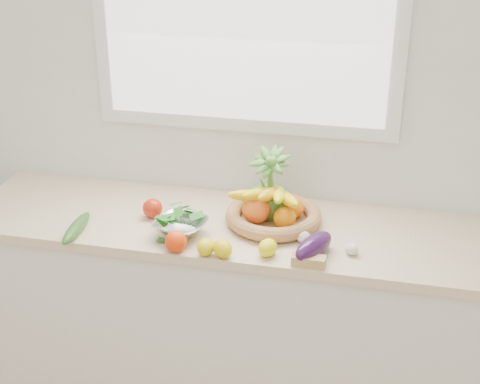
% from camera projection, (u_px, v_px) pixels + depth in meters
% --- Properties ---
extents(back_wall, '(4.50, 0.02, 2.70)m').
position_uv_depth(back_wall, '(245.00, 96.00, 2.83)').
color(back_wall, white).
rests_on(back_wall, ground).
extents(counter_cabinet, '(2.20, 0.58, 0.86)m').
position_uv_depth(counter_cabinet, '(230.00, 316.00, 2.95)').
color(counter_cabinet, silver).
rests_on(counter_cabinet, ground).
extents(countertop, '(2.24, 0.62, 0.04)m').
position_uv_depth(countertop, '(229.00, 226.00, 2.76)').
color(countertop, beige).
rests_on(countertop, counter_cabinet).
extents(window_frame, '(1.30, 0.03, 1.10)m').
position_uv_depth(window_frame, '(245.00, 0.00, 2.65)').
color(window_frame, white).
rests_on(window_frame, back_wall).
extents(window_pane, '(1.18, 0.01, 0.98)m').
position_uv_depth(window_pane, '(244.00, 0.00, 2.63)').
color(window_pane, white).
rests_on(window_pane, window_frame).
extents(orange_loose, '(0.10, 0.10, 0.08)m').
position_uv_depth(orange_loose, '(176.00, 241.00, 2.52)').
color(orange_loose, '#EF3707').
rests_on(orange_loose, countertop).
extents(lemon_a, '(0.07, 0.09, 0.06)m').
position_uv_depth(lemon_a, '(206.00, 247.00, 2.50)').
color(lemon_a, '#DAC70B').
rests_on(lemon_a, countertop).
extents(lemon_b, '(0.09, 0.10, 0.07)m').
position_uv_depth(lemon_b, '(268.00, 248.00, 2.49)').
color(lemon_b, yellow).
rests_on(lemon_b, countertop).
extents(lemon_c, '(0.11, 0.11, 0.07)m').
position_uv_depth(lemon_c, '(223.00, 249.00, 2.48)').
color(lemon_c, yellow).
rests_on(lemon_c, countertop).
extents(apple, '(0.11, 0.11, 0.08)m').
position_uv_depth(apple, '(153.00, 208.00, 2.78)').
color(apple, red).
rests_on(apple, countertop).
extents(ginger, '(0.12, 0.05, 0.04)m').
position_uv_depth(ginger, '(309.00, 261.00, 2.43)').
color(ginger, tan).
rests_on(ginger, countertop).
extents(garlic_a, '(0.07, 0.07, 0.05)m').
position_uv_depth(garlic_a, '(304.00, 237.00, 2.59)').
color(garlic_a, silver).
rests_on(garlic_a, countertop).
extents(garlic_b, '(0.05, 0.05, 0.04)m').
position_uv_depth(garlic_b, '(305.00, 228.00, 2.66)').
color(garlic_b, white).
rests_on(garlic_b, countertop).
extents(garlic_c, '(0.06, 0.06, 0.04)m').
position_uv_depth(garlic_c, '(352.00, 249.00, 2.51)').
color(garlic_c, white).
rests_on(garlic_c, countertop).
extents(eggplant, '(0.17, 0.23, 0.09)m').
position_uv_depth(eggplant, '(314.00, 246.00, 2.48)').
color(eggplant, '#2E103B').
rests_on(eggplant, countertop).
extents(cucumber, '(0.07, 0.27, 0.05)m').
position_uv_depth(cucumber, '(76.00, 228.00, 2.66)').
color(cucumber, '#184F17').
rests_on(cucumber, countertop).
extents(radish, '(0.04, 0.04, 0.03)m').
position_uv_depth(radish, '(206.00, 251.00, 2.51)').
color(radish, red).
rests_on(radish, countertop).
extents(potted_herb, '(0.22, 0.22, 0.32)m').
position_uv_depth(potted_herb, '(268.00, 185.00, 2.74)').
color(potted_herb, '#4F9134').
rests_on(potted_herb, countertop).
extents(fruit_basket, '(0.47, 0.47, 0.19)m').
position_uv_depth(fruit_basket, '(273.00, 211.00, 2.72)').
color(fruit_basket, '#AE7B4D').
rests_on(fruit_basket, countertop).
extents(colander_with_spinach, '(0.24, 0.24, 0.11)m').
position_uv_depth(colander_with_spinach, '(180.00, 223.00, 2.63)').
color(colander_with_spinach, silver).
rests_on(colander_with_spinach, countertop).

